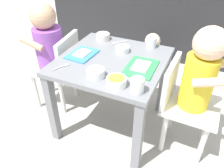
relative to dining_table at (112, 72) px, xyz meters
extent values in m
plane|color=#B2ADA3|center=(0.00, 0.00, -0.39)|extent=(7.00, 7.00, 0.00)
cube|color=#232326|center=(0.00, 1.13, 0.05)|extent=(2.21, 0.31, 0.87)
cube|color=slate|center=(0.00, 0.00, 0.07)|extent=(0.57, 0.57, 0.03)
cube|color=slate|center=(-0.25, -0.25, -0.16)|extent=(0.04, 0.04, 0.45)
cube|color=slate|center=(0.25, -0.25, -0.16)|extent=(0.04, 0.04, 0.45)
cube|color=slate|center=(-0.25, 0.25, -0.16)|extent=(0.04, 0.04, 0.45)
cube|color=slate|center=(0.25, 0.25, -0.16)|extent=(0.04, 0.04, 0.45)
cube|color=silver|center=(-0.45, 0.04, -0.10)|extent=(0.31, 0.31, 0.02)
cube|color=silver|center=(-0.33, 0.05, 0.02)|extent=(0.06, 0.27, 0.22)
cylinder|color=purple|center=(-0.45, 0.04, 0.04)|extent=(0.18, 0.18, 0.26)
sphere|color=tan|center=(-0.46, 0.04, 0.24)|extent=(0.16, 0.16, 0.16)
cylinder|color=silver|center=(-0.56, 0.13, -0.25)|extent=(0.03, 0.03, 0.28)
cylinder|color=silver|center=(-0.54, -0.07, -0.25)|extent=(0.03, 0.03, 0.28)
cylinder|color=silver|center=(-0.37, 0.15, -0.25)|extent=(0.03, 0.03, 0.28)
cylinder|color=silver|center=(-0.34, -0.05, -0.25)|extent=(0.03, 0.03, 0.28)
cylinder|color=tan|center=(-0.51, 0.13, 0.11)|extent=(0.15, 0.06, 0.09)
cylinder|color=tan|center=(-0.49, -0.07, 0.11)|extent=(0.15, 0.06, 0.09)
cube|color=silver|center=(0.45, 0.01, -0.10)|extent=(0.29, 0.29, 0.02)
cube|color=silver|center=(0.32, 0.02, 0.02)|extent=(0.03, 0.27, 0.22)
cylinder|color=yellow|center=(0.45, 0.01, 0.05)|extent=(0.15, 0.15, 0.28)
sphere|color=beige|center=(0.46, 0.01, 0.26)|extent=(0.15, 0.15, 0.15)
cylinder|color=silver|center=(0.55, -0.09, -0.25)|extent=(0.03, 0.03, 0.28)
cylinder|color=silver|center=(0.56, 0.11, -0.25)|extent=(0.03, 0.03, 0.28)
cylinder|color=silver|center=(0.35, -0.09, -0.25)|extent=(0.03, 0.03, 0.28)
cylinder|color=silver|center=(0.36, 0.11, -0.25)|extent=(0.03, 0.03, 0.28)
cylinder|color=beige|center=(0.50, -0.08, 0.12)|extent=(0.15, 0.04, 0.09)
cylinder|color=beige|center=(0.50, 0.10, 0.12)|extent=(0.15, 0.04, 0.09)
ellipsoid|color=beige|center=(0.05, 0.59, -0.17)|extent=(0.19, 0.35, 0.18)
sphere|color=beige|center=(0.03, 0.78, -0.13)|extent=(0.13, 0.13, 0.13)
sphere|color=black|center=(0.02, 0.83, -0.13)|extent=(0.06, 0.06, 0.06)
torus|color=green|center=(0.03, 0.75, -0.14)|extent=(0.11, 0.04, 0.11)
sphere|color=beige|center=(0.06, 0.43, -0.13)|extent=(0.05, 0.05, 0.05)
cylinder|color=beige|center=(0.08, 0.68, -0.32)|extent=(0.04, 0.04, 0.14)
cylinder|color=beige|center=(-0.01, 0.68, -0.32)|extent=(0.04, 0.04, 0.14)
cylinder|color=beige|center=(0.10, 0.50, -0.32)|extent=(0.04, 0.04, 0.14)
cylinder|color=beige|center=(0.01, 0.49, -0.32)|extent=(0.04, 0.04, 0.14)
cube|color=#388CD8|center=(-0.17, -0.02, 0.09)|extent=(0.14, 0.18, 0.01)
cube|color=white|center=(-0.17, -0.02, 0.10)|extent=(0.08, 0.10, 0.01)
cube|color=green|center=(0.17, -0.02, 0.09)|extent=(0.15, 0.21, 0.01)
cube|color=white|center=(0.17, -0.02, 0.10)|extent=(0.08, 0.11, 0.01)
cylinder|color=white|center=(0.15, 0.23, 0.11)|extent=(0.06, 0.06, 0.06)
cylinder|color=silver|center=(0.15, 0.23, 0.10)|extent=(0.05, 0.05, 0.03)
cylinder|color=white|center=(0.22, -0.22, 0.12)|extent=(0.06, 0.06, 0.07)
cylinder|color=silver|center=(0.22, -0.22, 0.10)|extent=(0.05, 0.05, 0.04)
cylinder|color=silver|center=(-0.16, 0.21, 0.10)|extent=(0.08, 0.08, 0.04)
cylinder|color=#B26633|center=(-0.16, 0.21, 0.12)|extent=(0.07, 0.07, 0.01)
cylinder|color=white|center=(0.00, -0.19, 0.10)|extent=(0.09, 0.09, 0.04)
cylinder|color=gold|center=(0.00, -0.19, 0.12)|extent=(0.07, 0.07, 0.01)
cylinder|color=white|center=(0.02, 0.11, 0.10)|extent=(0.08, 0.08, 0.03)
cylinder|color=#4C8C33|center=(0.02, 0.11, 0.11)|extent=(0.06, 0.06, 0.01)
cylinder|color=white|center=(0.12, -0.21, 0.10)|extent=(0.09, 0.09, 0.04)
cylinder|color=gold|center=(0.12, -0.21, 0.12)|extent=(0.08, 0.08, 0.01)
cylinder|color=silver|center=(-0.21, -0.20, 0.09)|extent=(0.04, 0.07, 0.01)
ellipsoid|color=silver|center=(-0.19, -0.16, 0.09)|extent=(0.03, 0.03, 0.01)
cylinder|color=silver|center=(-0.04, 0.22, 0.09)|extent=(0.06, 0.06, 0.01)
ellipsoid|color=silver|center=(-0.07, 0.19, 0.09)|extent=(0.03, 0.03, 0.01)
camera|label=1|loc=(0.44, -0.98, 0.67)|focal=35.93mm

